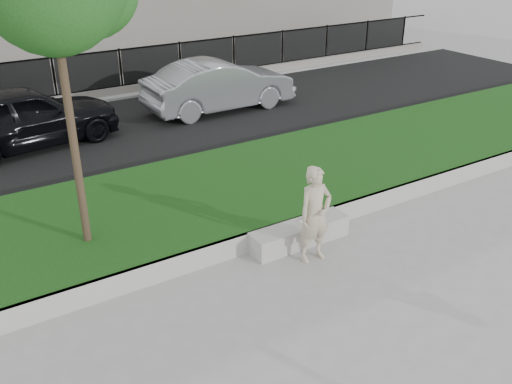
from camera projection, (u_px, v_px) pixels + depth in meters
ground at (288, 277)px, 9.58m from camera, size 90.00×90.00×0.00m
grass_bank at (204, 200)px, 11.79m from camera, size 34.00×4.00×0.40m
grass_kerb at (255, 241)px, 10.29m from camera, size 34.00×0.08×0.40m
street at (114, 133)px, 16.06m from camera, size 34.00×7.00×0.04m
far_pavement at (68, 95)px, 19.47m from camera, size 34.00×3.00×0.12m
iron_fence at (75, 87)px, 18.50m from camera, size 32.00×0.30×1.50m
stone_bench at (299, 234)px, 10.51m from camera, size 1.97×0.49×0.40m
man at (315, 215)px, 9.75m from camera, size 0.65×0.44×1.75m
book at (305, 221)px, 10.51m from camera, size 0.28×0.25×0.03m
car_dark at (24, 117)px, 14.67m from camera, size 5.01×2.58×1.63m
car_silver at (219, 85)px, 17.67m from camera, size 4.74×1.68×1.56m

